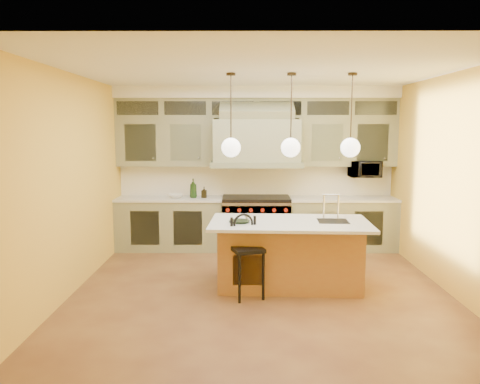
{
  "coord_description": "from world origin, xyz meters",
  "views": [
    {
      "loc": [
        -0.25,
        -6.13,
        2.18
      ],
      "look_at": [
        -0.28,
        0.7,
        1.24
      ],
      "focal_mm": 35.0,
      "sensor_mm": 36.0,
      "label": 1
    }
  ],
  "objects_px": {
    "range": "(256,223)",
    "kitchen_island": "(289,252)",
    "counter_stool": "(247,251)",
    "microwave": "(365,169)"
  },
  "relations": [
    {
      "from": "counter_stool",
      "to": "kitchen_island",
      "type": "bearing_deg",
      "value": 16.87
    },
    {
      "from": "range",
      "to": "counter_stool",
      "type": "bearing_deg",
      "value": -94.55
    },
    {
      "from": "range",
      "to": "kitchen_island",
      "type": "bearing_deg",
      "value": -78.46
    },
    {
      "from": "range",
      "to": "kitchen_island",
      "type": "xyz_separation_m",
      "value": [
        0.41,
        -1.98,
        -0.01
      ]
    },
    {
      "from": "range",
      "to": "counter_stool",
      "type": "height_order",
      "value": "counter_stool"
    },
    {
      "from": "microwave",
      "to": "counter_stool",
      "type": "bearing_deg",
      "value": -130.34
    },
    {
      "from": "range",
      "to": "microwave",
      "type": "distance_m",
      "value": 2.18
    },
    {
      "from": "counter_stool",
      "to": "microwave",
      "type": "bearing_deg",
      "value": 30.69
    },
    {
      "from": "range",
      "to": "counter_stool",
      "type": "xyz_separation_m",
      "value": [
        -0.19,
        -2.42,
        0.12
      ]
    },
    {
      "from": "kitchen_island",
      "to": "microwave",
      "type": "height_order",
      "value": "microwave"
    }
  ]
}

